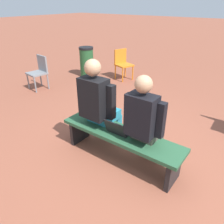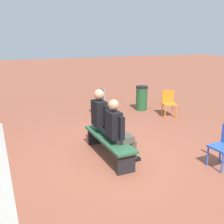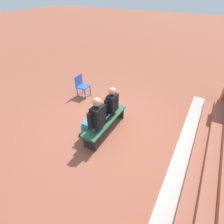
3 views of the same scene
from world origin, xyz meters
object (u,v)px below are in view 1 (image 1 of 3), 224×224
at_px(person_adult, 99,104).
at_px(plastic_chair_by_pillar, 39,70).
at_px(laptop, 118,129).
at_px(plastic_chair_foreground, 123,62).
at_px(litter_bin, 87,62).
at_px(person_student, 145,121).
at_px(bench, 120,139).

distance_m(person_adult, plastic_chair_by_pillar, 3.08).
bearing_deg(laptop, plastic_chair_foreground, -56.46).
relative_size(plastic_chair_foreground, litter_bin, 0.98).
distance_m(person_student, plastic_chair_by_pillar, 3.79).
bearing_deg(laptop, person_adult, -11.73).
bearing_deg(litter_bin, plastic_chair_foreground, -157.32).
bearing_deg(person_adult, plastic_chair_by_pillar, -20.08).
bearing_deg(person_student, plastic_chair_by_pillar, -16.22).
height_order(plastic_chair_foreground, litter_bin, litter_bin).
xyz_separation_m(laptop, plastic_chair_foreground, (2.04, -3.07, -0.02)).
height_order(bench, person_adult, person_adult).
distance_m(person_adult, plastic_chair_foreground, 3.42).
distance_m(bench, person_adult, 0.58).
xyz_separation_m(person_student, plastic_chair_foreground, (2.39, -2.99, -0.24)).
height_order(bench, plastic_chair_foreground, plastic_chair_foreground).
height_order(person_adult, plastic_chair_by_pillar, person_adult).
height_order(person_student, plastic_chair_by_pillar, person_student).
xyz_separation_m(plastic_chair_by_pillar, litter_bin, (-0.23, -1.51, -0.05)).
xyz_separation_m(person_adult, laptop, (-0.40, 0.08, -0.24)).
bearing_deg(plastic_chair_foreground, plastic_chair_by_pillar, 57.25).
bearing_deg(bench, plastic_chair_foreground, -56.02).
relative_size(bench, laptop, 5.63).
height_order(bench, laptop, laptop).
bearing_deg(bench, person_adult, -9.48).
bearing_deg(plastic_chair_by_pillar, litter_bin, -98.80).
bearing_deg(bench, plastic_chair_by_pillar, -18.77).
height_order(person_adult, laptop, person_adult).
distance_m(bench, laptop, 0.15).
height_order(bench, litter_bin, litter_bin).
distance_m(person_student, laptop, 0.42).
bearing_deg(person_student, laptop, 12.71).
height_order(plastic_chair_foreground, plastic_chair_by_pillar, same).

